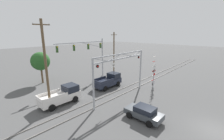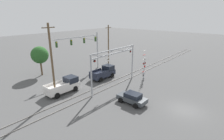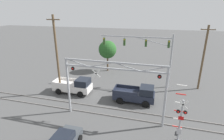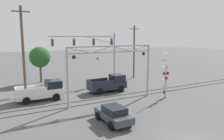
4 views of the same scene
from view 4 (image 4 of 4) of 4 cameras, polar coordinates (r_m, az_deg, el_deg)
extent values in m
cube|color=gray|center=(25.15, -0.39, -7.92)|extent=(80.00, 0.08, 0.10)
cube|color=gray|center=(26.37, -1.89, -7.12)|extent=(80.00, 0.08, 0.10)
cylinder|color=#9EA0A5|center=(22.25, -11.54, -2.13)|extent=(0.22, 0.22, 6.29)
cylinder|color=#9EA0A5|center=(26.95, 9.36, -0.15)|extent=(0.22, 0.22, 6.29)
cube|color=#9EA0A5|center=(23.89, -0.08, 4.71)|extent=(10.31, 0.14, 0.14)
cube|color=#9EA0A5|center=(23.85, -0.08, 6.23)|extent=(10.31, 0.14, 0.14)
cube|color=#9EA0A5|center=(22.30, -8.66, 5.12)|extent=(2.54, 0.08, 0.71)
cube|color=#9EA0A5|center=(23.29, -2.81, 5.37)|extent=(2.54, 0.08, 0.71)
cube|color=#9EA0A5|center=(24.50, 2.52, 5.55)|extent=(2.54, 0.08, 0.71)
cube|color=#9EA0A5|center=(25.90, 7.31, 5.67)|extent=(2.54, 0.08, 0.71)
cylinder|color=black|center=(22.17, -9.95, 3.31)|extent=(0.38, 0.10, 0.38)
sphere|color=red|center=(22.10, -9.90, 3.30)|extent=(0.18, 0.18, 0.18)
cylinder|color=#9EA0A5|center=(22.14, -9.97, 3.93)|extent=(0.04, 0.04, 0.10)
cylinder|color=black|center=(26.27, 8.25, 4.22)|extent=(0.38, 0.10, 0.38)
sphere|color=red|center=(26.22, 8.34, 4.21)|extent=(0.18, 0.18, 0.18)
cylinder|color=#9EA0A5|center=(26.25, 8.26, 4.74)|extent=(0.04, 0.04, 0.10)
cube|color=white|center=(23.06, -3.81, 2.99)|extent=(0.88, 0.03, 0.88)
cube|color=white|center=(23.06, -3.81, 2.99)|extent=(0.88, 0.03, 0.88)
cylinder|color=black|center=(23.03, -3.78, 2.99)|extent=(0.04, 0.04, 0.02)
cylinder|color=#9EA0A5|center=(26.68, 13.84, -2.83)|extent=(0.16, 0.16, 4.04)
cylinder|color=#59595B|center=(27.14, 13.68, -6.91)|extent=(0.35, 0.35, 0.10)
cube|color=white|center=(26.31, 14.14, 0.70)|extent=(0.78, 0.03, 0.78)
cube|color=white|center=(26.31, 14.14, 0.70)|extent=(0.78, 0.03, 0.78)
cylinder|color=black|center=(26.29, 14.17, 0.69)|extent=(0.04, 0.04, 0.02)
cylinder|color=black|center=(26.32, 13.46, -0.93)|extent=(0.32, 0.09, 0.32)
sphere|color=red|center=(26.28, 13.55, -0.95)|extent=(0.16, 0.16, 0.16)
cylinder|color=black|center=(26.70, 14.35, -0.83)|extent=(0.32, 0.09, 0.32)
sphere|color=red|center=(26.65, 14.44, -0.85)|extent=(0.16, 0.16, 0.16)
cube|color=#9EA0A5|center=(26.51, 13.91, -0.88)|extent=(0.64, 0.06, 0.06)
cube|color=red|center=(26.53, 14.01, -2.08)|extent=(0.44, 0.02, 0.32)
cube|color=#B2B2B7|center=(26.89, 13.76, -4.86)|extent=(0.36, 0.28, 0.56)
cylinder|color=red|center=(26.67, 13.49, -4.10)|extent=(0.78, 0.09, 0.11)
cylinder|color=white|center=(26.50, 13.52, -2.47)|extent=(0.78, 0.09, 0.11)
cylinder|color=red|center=(26.35, 13.55, -0.81)|extent=(0.78, 0.09, 0.11)
cylinder|color=white|center=(26.22, 13.59, 0.86)|extent=(0.78, 0.09, 0.11)
cylinder|color=red|center=(26.11, 13.62, 2.55)|extent=(0.78, 0.09, 0.11)
cylinder|color=white|center=(26.02, 13.65, 4.25)|extent=(0.78, 0.09, 0.11)
cube|color=#3F3F42|center=(26.86, 13.46, -5.63)|extent=(0.24, 0.12, 0.36)
cylinder|color=#9EA0A5|center=(35.36, 0.60, 3.39)|extent=(0.24, 0.24, 7.84)
cube|color=#9EA0A5|center=(32.95, -7.35, 8.69)|extent=(10.36, 0.14, 0.14)
cube|color=#9EA0A5|center=(34.00, -3.23, 7.74)|extent=(5.20, 0.08, 1.28)
cylinder|color=#9EA0A5|center=(31.53, -15.36, 8.16)|extent=(0.04, 0.04, 0.30)
cube|color=#28471E|center=(31.54, -15.31, 6.96)|extent=(0.30, 0.26, 1.03)
sphere|color=yellow|center=(31.37, -15.26, 7.65)|extent=(0.18, 0.18, 0.18)
cylinder|color=#9EA0A5|center=(32.41, -9.94, 8.36)|extent=(0.04, 0.04, 0.30)
cube|color=#28471E|center=(32.42, -9.90, 7.19)|extent=(0.30, 0.26, 1.03)
sphere|color=yellow|center=(32.26, -9.83, 7.86)|extent=(0.18, 0.18, 0.18)
cylinder|color=#9EA0A5|center=(33.56, -4.84, 8.48)|extent=(0.04, 0.04, 0.30)
cube|color=#28471E|center=(33.57, -4.82, 7.34)|extent=(0.30, 0.26, 1.03)
sphere|color=yellow|center=(33.41, -4.72, 8.00)|extent=(0.18, 0.18, 0.18)
cylinder|color=#9EA0A5|center=(34.95, -0.11, 8.53)|extent=(0.04, 0.04, 0.30)
cube|color=#28471E|center=(34.96, -0.11, 7.44)|extent=(0.30, 0.26, 1.03)
sphere|color=yellow|center=(34.81, 0.02, 8.06)|extent=(0.18, 0.18, 0.18)
cube|color=#1E2333|center=(28.94, -1.33, -4.01)|extent=(5.03, 2.05, 0.89)
cube|color=black|center=(29.49, 1.33, -2.01)|extent=(1.63, 1.88, 0.87)
cube|color=#1E2333|center=(27.54, -2.08, -3.32)|extent=(3.00, 0.08, 0.39)
cube|color=#1E2333|center=(29.27, -3.83, -2.59)|extent=(3.00, 0.08, 0.39)
cube|color=#1E2333|center=(27.77, -5.86, -3.25)|extent=(0.10, 1.97, 0.39)
cylinder|color=black|center=(28.91, 2.38, -4.93)|extent=(0.83, 0.24, 0.83)
cylinder|color=black|center=(30.65, 0.36, -4.12)|extent=(0.83, 0.24, 0.83)
cylinder|color=black|center=(27.47, -3.22, -5.68)|extent=(0.83, 0.24, 0.83)
cylinder|color=black|center=(29.29, -4.99, -4.77)|extent=(0.83, 0.24, 0.83)
cube|color=silver|center=(26.49, -18.35, -5.69)|extent=(5.19, 2.05, 0.89)
cube|color=black|center=(26.61, -15.05, -3.53)|extent=(1.69, 1.88, 0.87)
cube|color=silver|center=(25.25, -20.11, -5.00)|extent=(3.10, 0.08, 0.39)
cube|color=silver|center=(27.15, -20.76, -4.08)|extent=(3.10, 0.08, 0.39)
cube|color=silver|center=(26.03, -23.94, -4.82)|extent=(0.10, 1.97, 0.39)
cylinder|color=black|center=(25.95, -14.36, -6.83)|extent=(0.83, 0.24, 0.83)
cylinder|color=black|center=(27.90, -15.44, -5.77)|extent=(0.83, 0.24, 0.83)
cylinder|color=black|center=(25.39, -21.45, -7.53)|extent=(0.83, 0.24, 0.83)
cylinder|color=black|center=(27.38, -22.04, -6.39)|extent=(0.83, 0.24, 0.83)
cube|color=#3D4247|center=(18.95, 0.36, -11.75)|extent=(1.74, 4.00, 0.59)
cube|color=black|center=(18.63, 0.60, -10.27)|extent=(1.48, 2.08, 0.54)
cylinder|color=black|center=(19.68, -3.69, -11.89)|extent=(0.24, 0.71, 0.71)
cylinder|color=black|center=(20.44, 0.88, -11.06)|extent=(0.24, 0.71, 0.71)
cylinder|color=black|center=(17.69, -0.26, -14.34)|extent=(0.24, 0.71, 0.71)
cylinder|color=black|center=(18.54, 4.67, -13.25)|extent=(0.24, 0.71, 0.71)
cylinder|color=brown|center=(25.01, -22.12, 3.38)|extent=(0.28, 0.28, 10.42)
cube|color=brown|center=(25.04, -22.76, 13.93)|extent=(1.80, 0.12, 0.12)
cylinder|color=silver|center=(24.97, -24.70, 14.06)|extent=(0.08, 0.08, 0.12)
cylinder|color=silver|center=(25.16, -20.86, 14.24)|extent=(0.08, 0.08, 0.12)
cylinder|color=brown|center=(38.00, 5.77, 4.67)|extent=(0.28, 0.28, 9.08)
cube|color=brown|center=(37.91, 5.86, 10.61)|extent=(1.80, 0.12, 0.12)
cylinder|color=silver|center=(37.45, 4.81, 10.80)|extent=(0.08, 0.08, 0.12)
cylinder|color=silver|center=(38.38, 6.89, 10.73)|extent=(0.08, 0.08, 0.12)
cylinder|color=brown|center=(36.41, -18.11, -0.81)|extent=(0.32, 0.32, 2.91)
sphere|color=#265623|center=(36.08, -18.31, 3.25)|extent=(3.26, 3.26, 3.26)
camera|label=1|loc=(9.42, -57.03, 15.28)|focal=24.00mm
camera|label=2|loc=(10.63, -100.16, 21.47)|focal=28.00mm
camera|label=3|loc=(16.87, 43.28, 19.27)|focal=28.00mm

